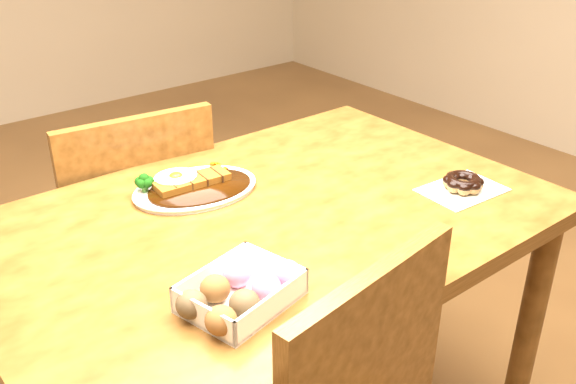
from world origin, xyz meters
TOP-DOWN VIEW (x-y plane):
  - table at (0.00, 0.00)m, footprint 1.20×0.80m
  - chair_far at (-0.08, 0.54)m, footprint 0.47×0.47m
  - katsu_curry_plate at (-0.07, 0.19)m, footprint 0.31×0.24m
  - donut_box at (-0.23, -0.22)m, footprint 0.23×0.18m
  - pon_de_ring at (0.41, -0.18)m, footprint 0.19×0.14m

SIDE VIEW (x-z plane):
  - chair_far at x=-0.08m, z-range 0.04..0.91m
  - table at x=0.00m, z-range 0.28..1.03m
  - katsu_curry_plate at x=-0.07m, z-range 0.74..0.79m
  - pon_de_ring at x=0.41m, z-range 0.75..0.79m
  - donut_box at x=-0.23m, z-range 0.75..0.80m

